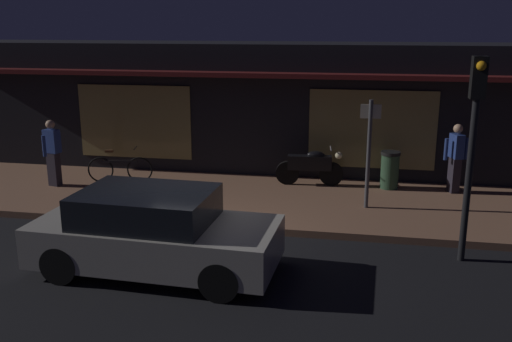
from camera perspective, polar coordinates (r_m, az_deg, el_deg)
ground_plane at (r=10.74m, az=-5.97°, el=-7.95°), size 60.00×60.00×0.00m
sidewalk_slab at (r=13.44m, az=-2.37°, el=-2.84°), size 18.00×4.00×0.15m
storefront_building at (r=16.30m, az=0.24°, el=6.52°), size 18.00×3.30×3.60m
motorcycle at (r=14.26m, az=5.56°, el=0.53°), size 1.70×0.55×0.97m
bicycle_parked at (r=14.89m, az=-13.57°, el=0.24°), size 1.63×0.49×0.91m
person_photographer at (r=14.95m, az=-19.85°, el=1.87°), size 0.42×0.61×1.67m
person_bystander at (r=14.32m, az=19.51°, el=1.36°), size 0.61×0.43×1.67m
sign_post at (r=12.47m, az=11.33°, el=2.33°), size 0.44×0.09×2.40m
trash_bin at (r=14.30m, az=13.36°, el=0.13°), size 0.48×0.48×0.93m
traffic_light_pole at (r=10.22m, az=21.16°, el=4.47°), size 0.24×0.33×3.60m
parked_car_near at (r=9.72m, az=-10.33°, el=-6.11°), size 4.17×1.94×1.42m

